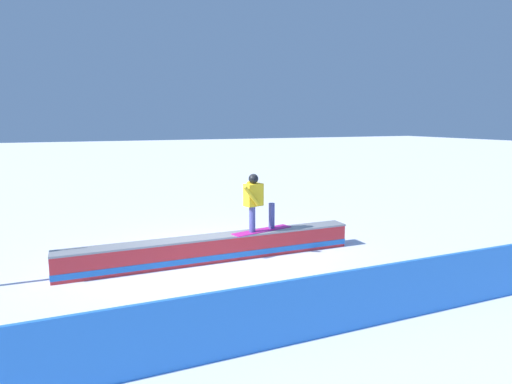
{
  "coord_description": "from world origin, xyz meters",
  "views": [
    {
      "loc": [
        2.74,
        8.78,
        3.05
      ],
      "look_at": [
        -0.58,
        1.0,
        1.65
      ],
      "focal_mm": 30.28,
      "sensor_mm": 36.0,
      "label": 1
    }
  ],
  "objects": [
    {
      "name": "safety_fence",
      "position": [
        0.0,
        3.87,
        0.47
      ],
      "size": [
        13.35,
        0.1,
        0.93
      ],
      "primitive_type": "cube",
      "rotation": [
        0.0,
        0.0,
        0.0
      ],
      "color": "blue",
      "rests_on": "ground_plane"
    },
    {
      "name": "grind_box",
      "position": [
        0.0,
        0.0,
        0.26
      ],
      "size": [
        6.56,
        0.51,
        0.56
      ],
      "color": "red",
      "rests_on": "ground_plane"
    },
    {
      "name": "snowboarder",
      "position": [
        -0.99,
        0.04,
        1.27
      ],
      "size": [
        1.54,
        0.68,
        1.33
      ],
      "color": "#C41C8C",
      "rests_on": "grind_box"
    },
    {
      "name": "ground_plane",
      "position": [
        0.0,
        0.0,
        0.0
      ],
      "size": [
        120.0,
        120.0,
        0.0
      ],
      "primitive_type": "plane",
      "color": "white"
    }
  ]
}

